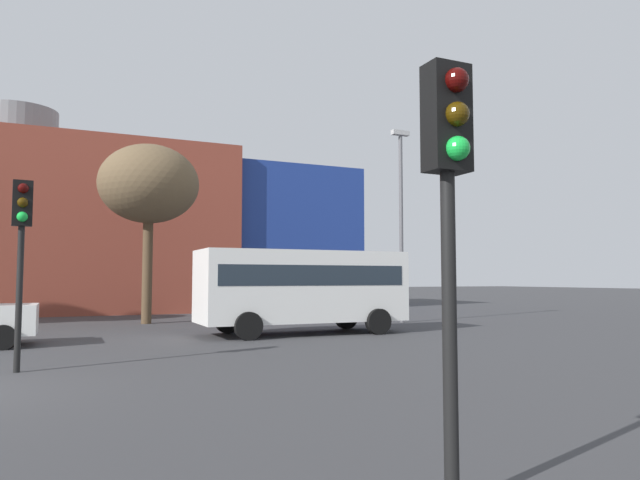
{
  "coord_description": "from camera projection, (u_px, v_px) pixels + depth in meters",
  "views": [
    {
      "loc": [
        2.09,
        -10.74,
        1.81
      ],
      "look_at": [
        10.21,
        7.53,
        3.17
      ],
      "focal_mm": 32.18,
      "sensor_mm": 36.0,
      "label": 1
    }
  ],
  "objects": [
    {
      "name": "building_backdrop",
      "position": [
        15.0,
        229.0,
        31.31
      ],
      "size": [
        38.26,
        10.32,
        11.13
      ],
      "color": "brown",
      "rests_on": "ground_plane"
    },
    {
      "name": "white_bus",
      "position": [
        302.0,
        285.0,
        18.94
      ],
      "size": [
        6.8,
        2.62,
        2.72
      ],
      "color": "white",
      "rests_on": "ground_plane"
    },
    {
      "name": "traffic_light_near_right",
      "position": [
        449.0,
        177.0,
        4.68
      ],
      "size": [
        0.36,
        0.36,
        3.58
      ],
      "rotation": [
        0.0,
        0.0,
        -1.57
      ],
      "color": "black",
      "rests_on": "ground_plane"
    },
    {
      "name": "traffic_light_island",
      "position": [
        22.0,
        230.0,
        11.25
      ],
      "size": [
        0.38,
        0.38,
        3.75
      ],
      "rotation": [
        0.0,
        0.0,
        -1.47
      ],
      "color": "black",
      "rests_on": "ground_plane"
    },
    {
      "name": "bare_tree_0",
      "position": [
        149.0,
        185.0,
        23.52
      ],
      "size": [
        4.04,
        4.04,
        7.32
      ],
      "color": "brown",
      "rests_on": "ground_plane"
    },
    {
      "name": "street_lamp",
      "position": [
        401.0,
        213.0,
        24.1
      ],
      "size": [
        0.8,
        0.24,
        8.1
      ],
      "color": "#59595E",
      "rests_on": "ground_plane"
    }
  ]
}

